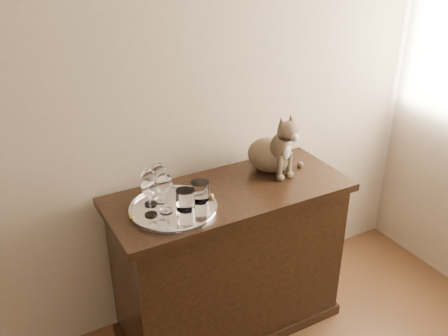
# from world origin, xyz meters

# --- Properties ---
(wall_back) EXTENTS (4.00, 0.10, 2.70)m
(wall_back) POSITION_xyz_m (0.00, 2.25, 1.35)
(wall_back) COLOR tan
(wall_back) RESTS_ON ground
(sideboard) EXTENTS (1.20, 0.50, 0.85)m
(sideboard) POSITION_xyz_m (0.60, 1.94, 0.42)
(sideboard) COLOR black
(sideboard) RESTS_ON ground
(tray) EXTENTS (0.40, 0.40, 0.01)m
(tray) POSITION_xyz_m (0.29, 1.91, 0.85)
(tray) COLOR silver
(tray) RESTS_ON sideboard
(wine_glass_a) EXTENTS (0.07, 0.07, 0.18)m
(wine_glass_a) POSITION_xyz_m (0.21, 1.99, 0.95)
(wine_glass_a) COLOR silver
(wine_glass_a) RESTS_ON tray
(wine_glass_b) EXTENTS (0.07, 0.07, 0.20)m
(wine_glass_b) POSITION_xyz_m (0.27, 2.00, 0.96)
(wine_glass_b) COLOR silver
(wine_glass_b) RESTS_ON tray
(wine_glass_c) EXTENTS (0.07, 0.07, 0.18)m
(wine_glass_c) POSITION_xyz_m (0.18, 1.91, 0.95)
(wine_glass_c) COLOR silver
(wine_glass_c) RESTS_ON tray
(wine_glass_d) EXTENTS (0.07, 0.07, 0.19)m
(wine_glass_d) POSITION_xyz_m (0.25, 1.90, 0.95)
(wine_glass_d) COLOR silver
(wine_glass_d) RESTS_ON tray
(tumbler_a) EXTENTS (0.08, 0.08, 0.10)m
(tumbler_a) POSITION_xyz_m (0.34, 1.88, 0.91)
(tumbler_a) COLOR white
(tumbler_a) RESTS_ON tray
(tumbler_c) EXTENTS (0.08, 0.08, 0.10)m
(tumbler_c) POSITION_xyz_m (0.43, 1.91, 0.91)
(tumbler_c) COLOR white
(tumbler_c) RESTS_ON tray
(cat) EXTENTS (0.36, 0.34, 0.33)m
(cat) POSITION_xyz_m (0.89, 2.04, 1.02)
(cat) COLOR #4B3E2C
(cat) RESTS_ON sideboard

